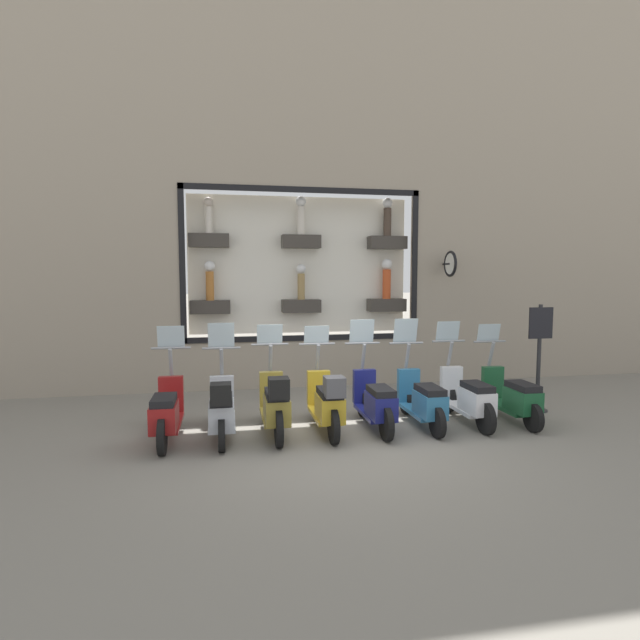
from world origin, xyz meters
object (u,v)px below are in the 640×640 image
(scooter_white_1, at_px, (469,398))
(scooter_olive_5, at_px, (275,405))
(scooter_navy_3, at_px, (375,402))
(shop_sign_post, at_px, (539,353))
(scooter_silver_6, at_px, (222,409))
(scooter_teal_2, at_px, (423,401))
(scooter_yellow_4, at_px, (327,403))
(scooter_green_0, at_px, (513,397))
(scooter_red_7, at_px, (167,412))

(scooter_white_1, distance_m, scooter_olive_5, 3.13)
(scooter_navy_3, relative_size, shop_sign_post, 0.95)
(shop_sign_post, bearing_deg, scooter_silver_6, 95.98)
(scooter_navy_3, bearing_deg, scooter_teal_2, -90.18)
(scooter_navy_3, xyz_separation_m, scooter_yellow_4, (-0.06, 0.78, 0.04))
(scooter_white_1, bearing_deg, scooter_green_0, -90.43)
(scooter_green_0, xyz_separation_m, scooter_yellow_4, (-0.05, 3.13, 0.06))
(scooter_teal_2, relative_size, scooter_navy_3, 1.00)
(scooter_red_7, xyz_separation_m, shop_sign_post, (0.51, -6.28, 0.60))
(scooter_yellow_4, height_order, scooter_red_7, scooter_red_7)
(scooter_white_1, height_order, scooter_navy_3, scooter_navy_3)
(scooter_green_0, relative_size, scooter_silver_6, 1.00)
(scooter_green_0, bearing_deg, scooter_olive_5, 90.71)
(scooter_yellow_4, xyz_separation_m, scooter_silver_6, (-0.01, 1.57, -0.01))
(scooter_white_1, height_order, scooter_silver_6, scooter_silver_6)
(scooter_navy_3, xyz_separation_m, scooter_red_7, (-0.00, 3.13, -0.00))
(scooter_red_7, relative_size, shop_sign_post, 0.95)
(scooter_teal_2, distance_m, scooter_red_7, 3.91)
(scooter_green_0, relative_size, scooter_white_1, 0.99)
(scooter_red_7, bearing_deg, scooter_teal_2, -90.02)
(scooter_white_1, bearing_deg, scooter_silver_6, 90.97)
(scooter_olive_5, distance_m, scooter_silver_6, 0.78)
(scooter_yellow_4, relative_size, shop_sign_post, 0.95)
(scooter_yellow_4, bearing_deg, scooter_olive_5, 89.63)
(scooter_navy_3, bearing_deg, scooter_olive_5, 92.07)
(scooter_navy_3, bearing_deg, scooter_yellow_4, 94.49)
(scooter_silver_6, bearing_deg, scooter_white_1, -89.03)
(scooter_green_0, height_order, scooter_olive_5, scooter_olive_5)
(scooter_olive_5, xyz_separation_m, scooter_silver_6, (-0.01, 0.78, -0.02))
(scooter_teal_2, relative_size, shop_sign_post, 0.95)
(scooter_olive_5, relative_size, scooter_silver_6, 1.01)
(scooter_green_0, bearing_deg, scooter_white_1, 89.57)
(scooter_teal_2, xyz_separation_m, scooter_yellow_4, (-0.06, 1.57, 0.05))
(scooter_navy_3, xyz_separation_m, shop_sign_post, (0.51, -3.15, 0.60))
(scooter_green_0, bearing_deg, shop_sign_post, -57.37)
(scooter_navy_3, bearing_deg, shop_sign_post, -80.85)
(scooter_navy_3, distance_m, shop_sign_post, 3.25)
(scooter_silver_6, bearing_deg, scooter_yellow_4, -89.75)
(scooter_yellow_4, bearing_deg, scooter_navy_3, -85.51)
(scooter_navy_3, distance_m, scooter_yellow_4, 0.79)
(shop_sign_post, bearing_deg, scooter_green_0, 122.63)
(scooter_yellow_4, relative_size, scooter_red_7, 1.00)
(scooter_yellow_4, distance_m, scooter_red_7, 2.35)
(scooter_green_0, distance_m, scooter_silver_6, 4.70)
(scooter_green_0, height_order, shop_sign_post, shop_sign_post)
(scooter_red_7, bearing_deg, scooter_green_0, -90.07)
(scooter_teal_2, xyz_separation_m, scooter_silver_6, (-0.07, 3.13, 0.04))
(scooter_green_0, distance_m, scooter_red_7, 5.48)
(scooter_yellow_4, distance_m, scooter_silver_6, 1.57)
(scooter_green_0, distance_m, scooter_yellow_4, 3.13)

